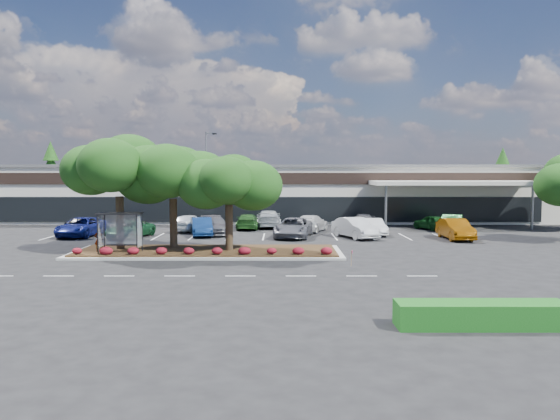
{
  "coord_description": "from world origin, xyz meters",
  "views": [
    {
      "loc": [
        2.9,
        -32.42,
        5.48
      ],
      "look_at": [
        2.89,
        8.81,
        2.6
      ],
      "focal_mm": 35.0,
      "sensor_mm": 36.0,
      "label": 1
    }
  ],
  "objects_px": {
    "light_pole": "(207,182)",
    "survey_stake": "(352,256)",
    "car_0": "(82,227)",
    "car_1": "(130,229)"
  },
  "relations": [
    {
      "from": "light_pole",
      "to": "car_1",
      "type": "relative_size",
      "value": 2.0
    },
    {
      "from": "light_pole",
      "to": "car_0",
      "type": "xyz_separation_m",
      "value": [
        -8.83,
        -14.25,
        -3.58
      ]
    },
    {
      "from": "car_1",
      "to": "survey_stake",
      "type": "bearing_deg",
      "value": -21.12
    },
    {
      "from": "light_pole",
      "to": "car_0",
      "type": "relative_size",
      "value": 1.71
    },
    {
      "from": "car_0",
      "to": "car_1",
      "type": "relative_size",
      "value": 1.17
    },
    {
      "from": "survey_stake",
      "to": "light_pole",
      "type": "bearing_deg",
      "value": 112.88
    },
    {
      "from": "light_pole",
      "to": "survey_stake",
      "type": "height_order",
      "value": "light_pole"
    },
    {
      "from": "survey_stake",
      "to": "car_0",
      "type": "relative_size",
      "value": 0.16
    },
    {
      "from": "car_0",
      "to": "light_pole",
      "type": "bearing_deg",
      "value": 64.93
    },
    {
      "from": "survey_stake",
      "to": "car_0",
      "type": "xyz_separation_m",
      "value": [
        -21.07,
        14.74,
        0.2
      ]
    }
  ]
}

